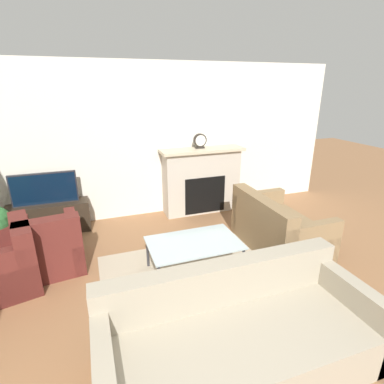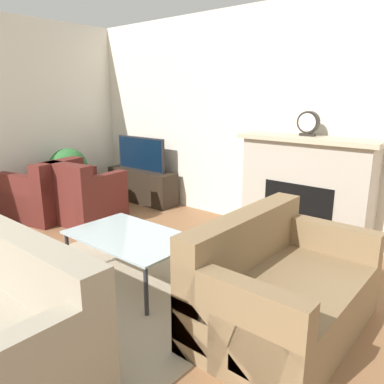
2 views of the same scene
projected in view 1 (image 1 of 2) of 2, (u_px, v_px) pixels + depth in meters
The scene contains 11 objects.
wall_back at pixel (132, 143), 5.22m from camera, with size 7.90×0.06×2.70m.
area_rug at pixel (199, 279), 3.76m from camera, with size 2.36×1.93×0.00m.
fireplace at pixel (201, 179), 5.63m from camera, with size 1.54×0.47×1.22m.
tv_stand at pixel (50, 218), 4.88m from camera, with size 1.24×0.35×0.51m.
tv at pixel (44, 189), 4.70m from camera, with size 0.97×0.06×0.52m.
couch_sectional at pixel (238, 338), 2.54m from camera, with size 2.31×0.98×0.82m.
couch_loveseat at pixel (277, 229), 4.44m from camera, with size 0.90×1.41×0.82m.
armchair_by_window at pixel (0, 268), 3.48m from camera, with size 1.00×0.94×0.82m.
armchair_accent at pixel (52, 248), 3.90m from camera, with size 0.82×0.88×0.82m.
coffee_table at pixel (194, 244), 3.80m from camera, with size 1.16×0.73×0.43m.
mantel_clock at pixel (200, 141), 5.38m from camera, with size 0.24×0.07×0.27m.
Camera 1 is at (-0.75, -0.85, 2.31)m, focal length 28.00 mm.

